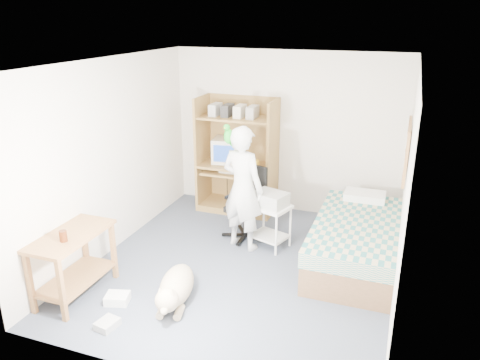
% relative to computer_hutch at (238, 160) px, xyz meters
% --- Properties ---
extents(floor, '(4.00, 4.00, 0.00)m').
position_rel_computer_hutch_xyz_m(floor, '(0.70, -1.74, -0.82)').
color(floor, '#42495A').
rests_on(floor, ground).
extents(wall_back, '(3.60, 0.02, 2.50)m').
position_rel_computer_hutch_xyz_m(wall_back, '(0.70, 0.26, 0.43)').
color(wall_back, silver).
rests_on(wall_back, floor).
extents(wall_right, '(0.02, 4.00, 2.50)m').
position_rel_computer_hutch_xyz_m(wall_right, '(2.50, -1.74, 0.43)').
color(wall_right, silver).
rests_on(wall_right, floor).
extents(wall_left, '(0.02, 4.00, 2.50)m').
position_rel_computer_hutch_xyz_m(wall_left, '(-1.10, -1.74, 0.43)').
color(wall_left, silver).
rests_on(wall_left, floor).
extents(ceiling, '(3.60, 4.00, 0.02)m').
position_rel_computer_hutch_xyz_m(ceiling, '(0.70, -1.74, 1.68)').
color(ceiling, white).
rests_on(ceiling, wall_back).
extents(computer_hutch, '(1.20, 0.63, 1.80)m').
position_rel_computer_hutch_xyz_m(computer_hutch, '(0.00, 0.00, 0.00)').
color(computer_hutch, olive).
rests_on(computer_hutch, floor).
extents(bed, '(1.02, 2.02, 0.66)m').
position_rel_computer_hutch_xyz_m(bed, '(2.00, -1.12, -0.53)').
color(bed, brown).
rests_on(bed, floor).
extents(side_desk, '(0.50, 1.00, 0.75)m').
position_rel_computer_hutch_xyz_m(side_desk, '(-0.85, -2.94, -0.33)').
color(side_desk, brown).
rests_on(side_desk, floor).
extents(corkboard, '(0.04, 0.94, 0.66)m').
position_rel_computer_hutch_xyz_m(corkboard, '(2.47, -0.84, 0.63)').
color(corkboard, '#9E6E46').
rests_on(corkboard, wall_right).
extents(office_chair, '(0.57, 0.58, 1.01)m').
position_rel_computer_hutch_xyz_m(office_chair, '(0.48, -0.90, -0.46)').
color(office_chair, black).
rests_on(office_chair, floor).
extents(person, '(0.70, 0.56, 1.68)m').
position_rel_computer_hutch_xyz_m(person, '(0.51, -1.20, 0.02)').
color(person, silver).
rests_on(person, floor).
extents(parrot, '(0.12, 0.21, 0.34)m').
position_rel_computer_hutch_xyz_m(parrot, '(0.31, -1.19, 0.71)').
color(parrot, '#159222').
rests_on(parrot, person).
extents(dog, '(0.52, 1.08, 0.41)m').
position_rel_computer_hutch_xyz_m(dog, '(0.26, -2.69, -0.64)').
color(dog, tan).
rests_on(dog, floor).
extents(printer_cart, '(0.60, 0.53, 0.60)m').
position_rel_computer_hutch_xyz_m(printer_cart, '(0.85, -1.08, -0.42)').
color(printer_cart, white).
rests_on(printer_cart, floor).
extents(printer, '(0.50, 0.44, 0.18)m').
position_rel_computer_hutch_xyz_m(printer, '(0.85, -1.08, -0.13)').
color(printer, '#A6A5A1').
rests_on(printer, printer_cart).
extents(crt_monitor, '(0.47, 0.48, 0.39)m').
position_rel_computer_hutch_xyz_m(crt_monitor, '(-0.19, 0.01, 0.14)').
color(crt_monitor, beige).
rests_on(crt_monitor, computer_hutch).
extents(keyboard, '(0.45, 0.16, 0.03)m').
position_rel_computer_hutch_xyz_m(keyboard, '(-0.01, -0.16, -0.15)').
color(keyboard, beige).
rests_on(keyboard, computer_hutch).
extents(pencil_cup, '(0.08, 0.08, 0.12)m').
position_rel_computer_hutch_xyz_m(pencil_cup, '(0.34, -0.09, -0.00)').
color(pencil_cup, gold).
rests_on(pencil_cup, computer_hutch).
extents(drink_glass, '(0.08, 0.08, 0.12)m').
position_rel_computer_hutch_xyz_m(drink_glass, '(-0.80, -3.10, -0.01)').
color(drink_glass, '#431C0A').
rests_on(drink_glass, side_desk).
extents(floor_box_a, '(0.30, 0.26, 0.10)m').
position_rel_computer_hutch_xyz_m(floor_box_a, '(-0.33, -2.93, -0.77)').
color(floor_box_a, white).
rests_on(floor_box_a, floor).
extents(floor_box_b, '(0.22, 0.25, 0.08)m').
position_rel_computer_hutch_xyz_m(floor_box_b, '(-0.18, -3.34, -0.78)').
color(floor_box_b, '#A9A9A4').
rests_on(floor_box_b, floor).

